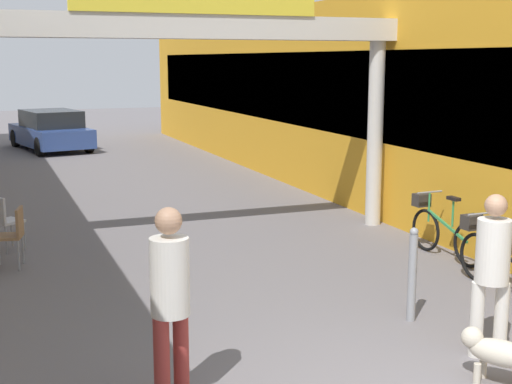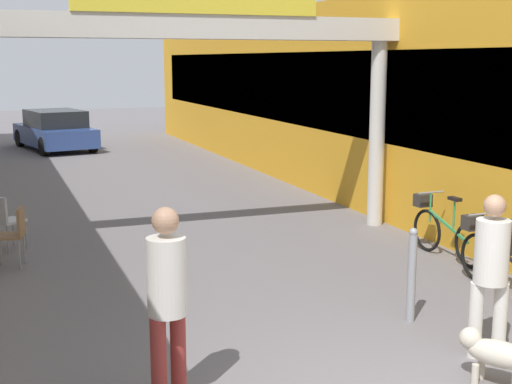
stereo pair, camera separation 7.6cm
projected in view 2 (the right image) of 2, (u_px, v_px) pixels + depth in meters
storefront_right at (347, 96)px, 17.49m from camera, size 3.00×26.00×4.21m
arcade_sign_gateway at (197, 53)px, 11.38m from camera, size 7.40×0.47×4.33m
pedestrian_with_dog at (491, 266)px, 7.10m from camera, size 0.45×0.45×1.69m
pedestrian_companion at (167, 293)px, 6.10m from camera, size 0.47×0.47×1.77m
dog_on_leash at (493, 353)px, 6.59m from camera, size 0.58×0.71×0.51m
bicycle_black_second at (498, 258)px, 9.32m from camera, size 0.46×1.69×0.98m
bicycle_green_third at (443, 229)px, 10.87m from camera, size 0.46×1.69×0.98m
bollard_post_metal at (412, 274)px, 8.18m from camera, size 0.10×0.10×1.11m
cafe_chair_wood_nearer at (14, 231)px, 10.33m from camera, size 0.48×0.48×0.89m
cafe_chair_aluminium_farther at (5, 217)px, 11.23m from camera, size 0.55×0.55×0.89m
parked_car_blue at (55, 130)px, 23.92m from camera, size 2.54×4.28×1.33m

